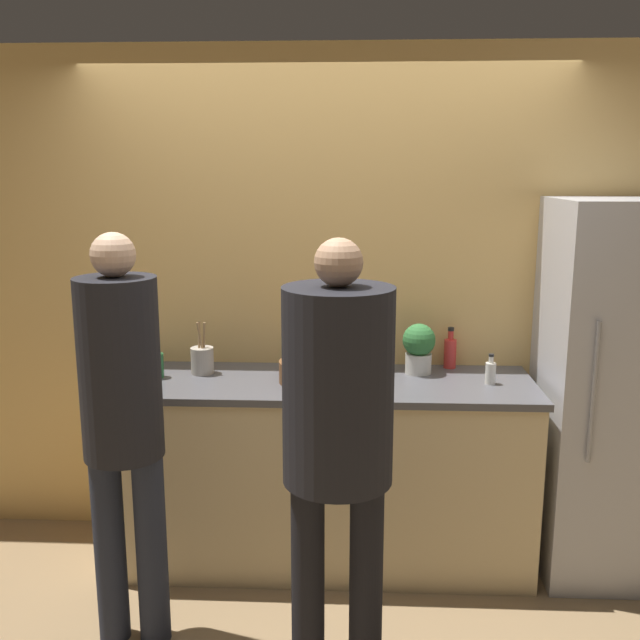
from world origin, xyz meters
name	(u,v)px	position (x,y,z in m)	size (l,w,h in m)	color
ground_plane	(318,597)	(0.00, 0.00, 0.00)	(14.00, 14.00, 0.00)	#8C704C
wall_back	(325,300)	(0.00, 0.71, 1.30)	(5.20, 0.06, 2.60)	#E0B266
counter	(322,469)	(0.00, 0.38, 0.48)	(2.09, 0.69, 0.96)	beige
refrigerator	(608,391)	(1.39, 0.37, 0.92)	(0.61, 0.67, 1.85)	#B7B7BC
person_left	(122,412)	(-0.77, -0.33, 1.02)	(0.32, 0.32, 1.75)	#232838
person_center	(338,419)	(0.10, -0.53, 1.08)	(0.41, 0.41, 1.75)	black
fruit_bowl	(311,371)	(-0.05, 0.34, 1.01)	(0.31, 0.31, 0.15)	brown
utensil_crock	(202,360)	(-0.62, 0.46, 1.03)	(0.12, 0.12, 0.27)	#ADA393
bottle_red	(450,352)	(0.66, 0.63, 1.04)	(0.06, 0.06, 0.22)	red
bottle_clear	(490,372)	(0.82, 0.34, 1.02)	(0.05, 0.05, 0.15)	silver
bottle_green	(156,364)	(-0.83, 0.37, 1.03)	(0.08, 0.08, 0.17)	#236033
cup_blue	(381,368)	(0.29, 0.45, 1.00)	(0.07, 0.07, 0.09)	#335184
potted_plant	(419,347)	(0.49, 0.51, 1.10)	(0.17, 0.17, 0.26)	beige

